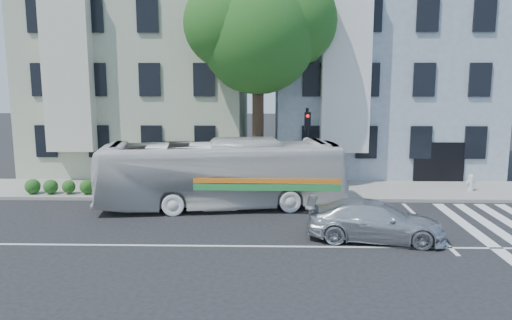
{
  "coord_description": "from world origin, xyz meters",
  "views": [
    {
      "loc": [
        0.5,
        -15.82,
        5.57
      ],
      "look_at": [
        0.04,
        3.03,
        2.4
      ],
      "focal_mm": 35.0,
      "sensor_mm": 36.0,
      "label": 1
    }
  ],
  "objects_px": {
    "sedan": "(375,221)",
    "fire_hydrant": "(471,182)",
    "bus": "(222,174)",
    "traffic_signal": "(307,140)"
  },
  "relations": [
    {
      "from": "sedan",
      "to": "fire_hydrant",
      "type": "distance_m",
      "value": 9.21
    },
    {
      "from": "bus",
      "to": "sedan",
      "type": "distance_m",
      "value": 7.06
    },
    {
      "from": "sedan",
      "to": "traffic_signal",
      "type": "relative_size",
      "value": 1.14
    },
    {
      "from": "bus",
      "to": "fire_hydrant",
      "type": "xyz_separation_m",
      "value": [
        11.67,
        2.8,
        -0.9
      ]
    },
    {
      "from": "traffic_signal",
      "to": "fire_hydrant",
      "type": "height_order",
      "value": "traffic_signal"
    },
    {
      "from": "traffic_signal",
      "to": "fire_hydrant",
      "type": "relative_size",
      "value": 5.08
    },
    {
      "from": "bus",
      "to": "traffic_signal",
      "type": "distance_m",
      "value": 4.61
    },
    {
      "from": "bus",
      "to": "sedan",
      "type": "relative_size",
      "value": 2.24
    },
    {
      "from": "bus",
      "to": "fire_hydrant",
      "type": "distance_m",
      "value": 12.04
    },
    {
      "from": "sedan",
      "to": "traffic_signal",
      "type": "xyz_separation_m",
      "value": [
        -1.87,
        6.51,
        1.98
      ]
    }
  ]
}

